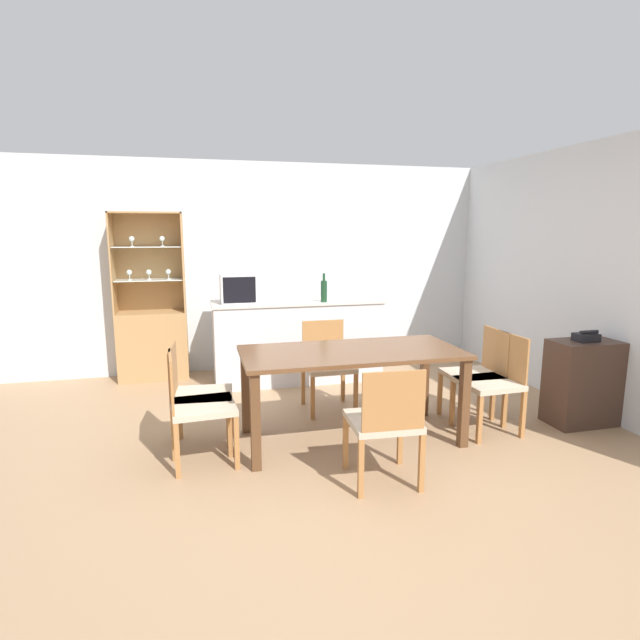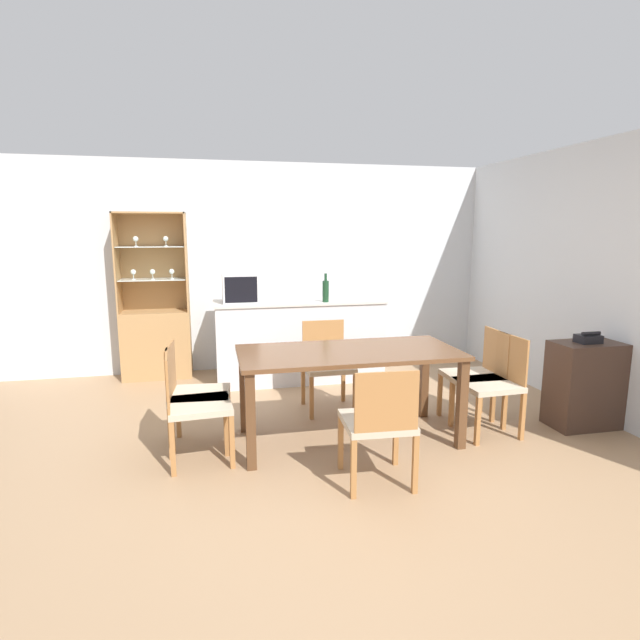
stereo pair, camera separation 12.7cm
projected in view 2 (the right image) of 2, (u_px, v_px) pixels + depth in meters
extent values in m
plane|color=#A37F5B|center=(337.00, 449.00, 4.00)|extent=(18.00, 18.00, 0.00)
cube|color=silver|center=(286.00, 267.00, 6.30)|extent=(6.80, 0.06, 2.55)
cube|color=silver|center=(600.00, 280.00, 4.61)|extent=(0.06, 4.60, 2.55)
cube|color=silver|center=(300.00, 342.00, 5.78)|extent=(1.91, 0.54, 0.91)
cube|color=beige|center=(299.00, 302.00, 5.70)|extent=(1.94, 0.57, 0.03)
cube|color=tan|center=(157.00, 344.00, 5.91)|extent=(0.79, 0.37, 0.79)
cube|color=tan|center=(154.00, 262.00, 5.91)|extent=(0.79, 0.02, 1.14)
cube|color=tan|center=(117.00, 263.00, 5.66)|extent=(0.02, 0.37, 1.14)
cube|color=tan|center=(187.00, 262.00, 5.82)|extent=(0.02, 0.37, 1.14)
cube|color=tan|center=(149.00, 213.00, 5.64)|extent=(0.79, 0.37, 0.02)
cube|color=silver|center=(153.00, 279.00, 5.78)|extent=(0.74, 0.32, 0.01)
cube|color=silver|center=(151.00, 247.00, 5.71)|extent=(0.74, 0.32, 0.01)
cylinder|color=silver|center=(134.00, 279.00, 5.72)|extent=(0.04, 0.04, 0.01)
cylinder|color=silver|center=(134.00, 276.00, 5.72)|extent=(0.01, 0.01, 0.06)
sphere|color=silver|center=(133.00, 272.00, 5.71)|extent=(0.06, 0.06, 0.06)
cylinder|color=silver|center=(136.00, 246.00, 5.64)|extent=(0.04, 0.04, 0.01)
cylinder|color=silver|center=(136.00, 243.00, 5.63)|extent=(0.01, 0.01, 0.06)
sphere|color=silver|center=(136.00, 239.00, 5.62)|extent=(0.06, 0.06, 0.06)
cylinder|color=silver|center=(153.00, 279.00, 5.75)|extent=(0.04, 0.04, 0.01)
cylinder|color=silver|center=(153.00, 276.00, 5.74)|extent=(0.01, 0.01, 0.06)
sphere|color=silver|center=(153.00, 272.00, 5.73)|extent=(0.06, 0.06, 0.06)
cylinder|color=silver|center=(166.00, 246.00, 5.78)|extent=(0.04, 0.04, 0.01)
cylinder|color=silver|center=(166.00, 243.00, 5.78)|extent=(0.01, 0.01, 0.06)
sphere|color=silver|center=(166.00, 239.00, 5.77)|extent=(0.06, 0.06, 0.06)
cylinder|color=silver|center=(172.00, 279.00, 5.79)|extent=(0.04, 0.04, 0.01)
cylinder|color=silver|center=(172.00, 276.00, 5.79)|extent=(0.01, 0.01, 0.06)
sphere|color=silver|center=(172.00, 271.00, 5.78)|extent=(0.06, 0.06, 0.06)
cube|color=brown|center=(349.00, 352.00, 4.06)|extent=(1.79, 0.84, 0.03)
cube|color=brown|center=(251.00, 422.00, 3.60)|extent=(0.07, 0.07, 0.73)
cube|color=brown|center=(462.00, 404.00, 3.95)|extent=(0.07, 0.07, 0.73)
cube|color=brown|center=(244.00, 391.00, 4.29)|extent=(0.07, 0.07, 0.73)
cube|color=brown|center=(424.00, 379.00, 4.65)|extent=(0.07, 0.07, 0.73)
cube|color=#C1B299|center=(328.00, 367.00, 4.80)|extent=(0.46, 0.46, 0.05)
cube|color=#A8703D|center=(323.00, 340.00, 4.97)|extent=(0.42, 0.02, 0.39)
cube|color=#A8703D|center=(355.00, 395.00, 4.69)|extent=(0.04, 0.04, 0.41)
cube|color=#A8703D|center=(312.00, 398.00, 4.60)|extent=(0.04, 0.04, 0.41)
cube|color=#A8703D|center=(343.00, 382.00, 5.09)|extent=(0.04, 0.04, 0.41)
cube|color=#A8703D|center=(303.00, 385.00, 5.00)|extent=(0.04, 0.04, 0.41)
cube|color=#C1B299|center=(472.00, 376.00, 4.49)|extent=(0.47, 0.47, 0.05)
cube|color=#A8703D|center=(496.00, 352.00, 4.49)|extent=(0.03, 0.42, 0.39)
cube|color=#A8703D|center=(460.00, 410.00, 4.29)|extent=(0.04, 0.04, 0.41)
cube|color=#A8703D|center=(440.00, 395.00, 4.69)|extent=(0.04, 0.04, 0.41)
cube|color=#A8703D|center=(504.00, 407.00, 4.36)|extent=(0.04, 0.04, 0.41)
cube|color=#A8703D|center=(481.00, 392.00, 4.77)|extent=(0.04, 0.04, 0.41)
cube|color=#C1B299|center=(487.00, 385.00, 4.24)|extent=(0.48, 0.48, 0.05)
cube|color=#A8703D|center=(511.00, 358.00, 4.26)|extent=(0.04, 0.42, 0.39)
cube|color=#A8703D|center=(478.00, 421.00, 4.03)|extent=(0.04, 0.04, 0.41)
cube|color=#A8703D|center=(452.00, 404.00, 4.43)|extent=(0.04, 0.04, 0.41)
cube|color=#A8703D|center=(522.00, 416.00, 4.14)|extent=(0.04, 0.04, 0.41)
cube|color=#A8703D|center=(493.00, 400.00, 4.53)|extent=(0.04, 0.04, 0.41)
cube|color=#C1B299|center=(200.00, 395.00, 3.98)|extent=(0.49, 0.49, 0.05)
cube|color=#A8703D|center=(170.00, 369.00, 3.91)|extent=(0.05, 0.42, 0.39)
cube|color=#A8703D|center=(229.00, 411.00, 4.25)|extent=(0.04, 0.04, 0.41)
cube|color=#A8703D|center=(227.00, 431.00, 3.85)|extent=(0.04, 0.04, 0.41)
cube|color=#A8703D|center=(178.00, 414.00, 4.19)|extent=(0.04, 0.04, 0.41)
cube|color=#A8703D|center=(171.00, 434.00, 3.79)|extent=(0.04, 0.04, 0.41)
cube|color=#C1B299|center=(377.00, 422.00, 3.42)|extent=(0.48, 0.48, 0.05)
cube|color=#A8703D|center=(387.00, 402.00, 3.17)|extent=(0.42, 0.04, 0.39)
cube|color=#A8703D|center=(341.00, 442.00, 3.63)|extent=(0.04, 0.04, 0.41)
cube|color=#A8703D|center=(396.00, 439.00, 3.70)|extent=(0.04, 0.04, 0.41)
cube|color=#A8703D|center=(354.00, 469.00, 3.22)|extent=(0.04, 0.04, 0.41)
cube|color=#A8703D|center=(415.00, 464.00, 3.29)|extent=(0.04, 0.04, 0.41)
cube|color=#C1B299|center=(200.00, 406.00, 3.74)|extent=(0.49, 0.49, 0.05)
cube|color=#A8703D|center=(168.00, 380.00, 3.64)|extent=(0.05, 0.42, 0.39)
cube|color=#A8703D|center=(226.00, 421.00, 4.03)|extent=(0.04, 0.04, 0.41)
cube|color=#A8703D|center=(232.00, 442.00, 3.64)|extent=(0.04, 0.04, 0.41)
cube|color=#A8703D|center=(172.00, 427.00, 3.91)|extent=(0.04, 0.04, 0.41)
cube|color=#A8703D|center=(173.00, 449.00, 3.52)|extent=(0.04, 0.04, 0.41)
cube|color=silver|center=(247.00, 288.00, 5.56)|extent=(0.54, 0.39, 0.32)
cube|color=black|center=(241.00, 290.00, 5.35)|extent=(0.35, 0.01, 0.28)
cylinder|color=#193D23|center=(326.00, 291.00, 5.54)|extent=(0.07, 0.07, 0.24)
cylinder|color=#193D23|center=(326.00, 277.00, 5.51)|extent=(0.03, 0.03, 0.08)
cube|color=#422D23|center=(584.00, 385.00, 4.41)|extent=(0.59, 0.36, 0.76)
cube|color=#483227|center=(585.00, 380.00, 4.40)|extent=(0.55, 0.32, 0.02)
cube|color=black|center=(588.00, 339.00, 4.32)|extent=(0.19, 0.14, 0.07)
cylinder|color=black|center=(591.00, 333.00, 4.29)|extent=(0.18, 0.03, 0.03)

